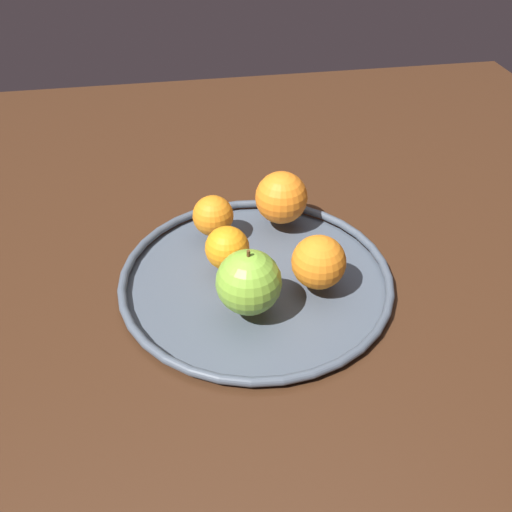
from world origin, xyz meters
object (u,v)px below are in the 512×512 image
at_px(apple, 249,282).
at_px(orange_back_right, 281,198).
at_px(fruit_bowl, 256,278).
at_px(orange_front_left, 227,248).
at_px(orange_center, 213,216).
at_px(orange_front_right, 319,262).

xyz_separation_m(apple, orange_back_right, (-0.08, -0.18, -0.00)).
height_order(apple, orange_back_right, apple).
xyz_separation_m(fruit_bowl, orange_front_left, (0.04, -0.02, 0.04)).
bearing_deg(orange_back_right, orange_center, 9.32).
distance_m(apple, orange_front_left, 0.09).
bearing_deg(orange_center, orange_front_left, 97.57).
bearing_deg(fruit_bowl, orange_back_right, -116.11).
xyz_separation_m(apple, orange_front_left, (0.02, -0.09, -0.01)).
distance_m(orange_back_right, orange_front_right, 0.16).
relative_size(fruit_bowl, orange_front_right, 5.23).
bearing_deg(orange_front_left, orange_center, -82.43).
height_order(orange_back_right, orange_front_right, orange_back_right).
distance_m(fruit_bowl, orange_back_right, 0.14).
distance_m(orange_front_left, orange_back_right, 0.14).
distance_m(apple, orange_back_right, 0.20).
distance_m(apple, orange_center, 0.17).
xyz_separation_m(orange_back_right, orange_front_right, (-0.02, 0.15, -0.00)).
bearing_deg(orange_back_right, apple, 66.82).
bearing_deg(orange_front_right, apple, 17.20).
bearing_deg(orange_front_right, orange_back_right, -83.30).
xyz_separation_m(fruit_bowl, orange_back_right, (-0.06, -0.12, 0.05)).
bearing_deg(apple, orange_front_left, -79.38).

